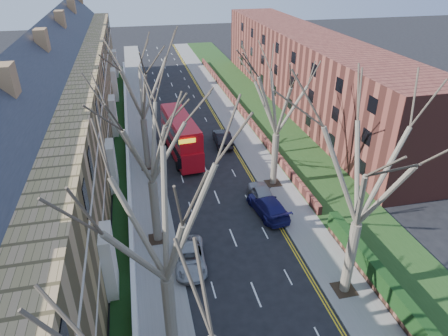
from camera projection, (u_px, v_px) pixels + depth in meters
pavement_left at (140, 128)px, 50.31m from camera, size 3.00×102.00×0.12m
pavement_right at (233, 120)px, 52.70m from camera, size 3.00×102.00×0.12m
terrace_left at (60, 113)px, 39.33m from camera, size 9.70×78.00×13.60m
flats_right at (305, 70)px, 56.07m from camera, size 13.97×54.00×10.00m
front_wall_left at (128, 152)px, 42.86m from camera, size 0.30×78.00×1.00m
grass_verge_right at (265, 116)px, 53.55m from camera, size 6.00×102.00×0.06m
tree_left_mid at (160, 208)px, 17.57m from camera, size 10.50×10.50×14.71m
tree_left_far at (147, 129)px, 26.29m from camera, size 10.15×10.15×14.22m
tree_left_dist at (139, 76)px, 36.43m from camera, size 10.50×10.50×14.71m
tree_right_mid at (369, 161)px, 21.56m from camera, size 10.50×10.50×14.71m
tree_right_far at (279, 90)px, 33.70m from camera, size 10.15×10.15×14.22m
double_decker_bus at (181, 137)px, 42.61m from camera, size 3.35×10.39×4.30m
car_left_far at (190, 258)px, 27.98m from camera, size 2.52×4.79×1.28m
car_right_near at (268, 205)px, 33.54m from camera, size 2.79×5.50×1.53m
car_right_mid at (262, 194)px, 35.05m from camera, size 2.20×4.78×1.59m
car_right_far at (222, 138)px, 45.63m from camera, size 1.96×4.96×1.61m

